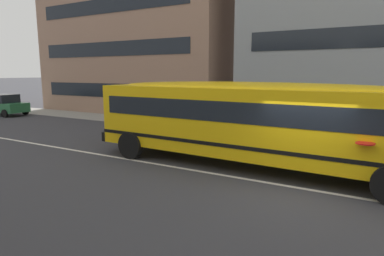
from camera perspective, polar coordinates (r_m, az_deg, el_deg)
The scene contains 5 objects.
ground_plane at distance 10.08m, azimuth 18.77°, elevation -10.03°, with size 400.00×400.00×0.00m, color #38383D.
sidewalk_far at distance 18.13m, azimuth 23.83°, elevation -1.65°, with size 120.00×3.00×0.01m, color gray.
lane_centreline at distance 10.08m, azimuth 18.77°, elevation -10.01°, with size 110.00×0.16×0.01m, color silver.
school_bus at distance 11.36m, azimuth 11.33°, elevation 1.78°, with size 13.50×3.43×3.00m.
parked_car_green_by_lamppost at distance 29.52m, azimuth -30.19°, elevation 3.59°, with size 3.99×2.06×1.64m.
Camera 1 is at (1.64, -9.38, 3.31)m, focal length 30.38 mm.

